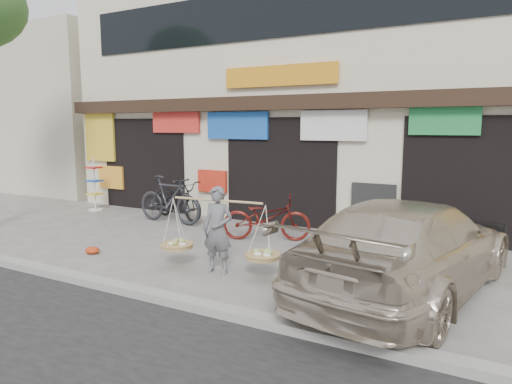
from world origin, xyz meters
The scene contains 11 objects.
ground centered at (0.00, 0.00, 0.00)m, with size 70.00×70.00×0.00m, color gray.
kerb centered at (0.00, -2.00, 0.06)m, with size 70.00×0.25×0.12m, color gray.
shophouse_block centered at (0.00, 6.42, 3.45)m, with size 14.00×6.32×7.00m.
neighbor_west centered at (-13.50, 7.00, 3.00)m, with size 12.00×7.00×6.00m, color #BDB59C.
street_vendor centered at (0.78, -0.52, 0.68)m, with size 2.20×0.71×1.49m.
bike_0 centered at (-2.68, 2.78, 0.52)m, with size 0.70×2.00×1.05m, color black.
bike_1 centered at (-2.55, 2.26, 0.61)m, with size 0.57×2.04×1.22m, color #29292E.
bike_2 centered at (0.47, 1.87, 0.50)m, with size 0.67×1.92×1.01m, color #54120E.
suv centered at (3.81, 0.02, 0.71)m, with size 2.85×5.20×1.43m.
display_rack centered at (-5.64, 2.61, 0.63)m, with size 0.43×0.43×1.57m.
red_bag centered at (-2.04, -0.74, 0.07)m, with size 0.31×0.25×0.14m, color #B93311.
Camera 1 is at (4.96, -6.82, 2.49)m, focal length 32.00 mm.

